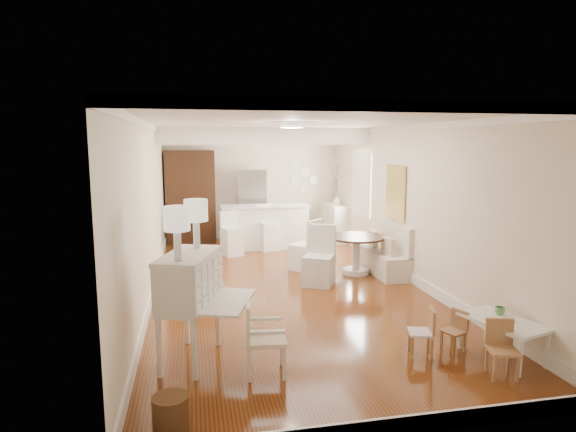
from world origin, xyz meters
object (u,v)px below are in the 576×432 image
object	(u,v)px
bar_stool_left	(232,234)
sideboard	(335,223)
kids_chair_b	(421,332)
dining_table	(356,255)
wicker_basket	(171,413)
slip_chair_far	(306,244)
breakfast_counter	(265,227)
bar_stool_right	(268,228)
secretary_bureau	(190,308)
kids_chair_c	(503,349)
pantry_cabinet	(191,197)
slip_chair_near	(319,256)
kids_table	(502,339)
kids_chair_a	(454,331)
fridge	(266,205)
gustavian_armchair	(266,338)

from	to	relation	value
bar_stool_left	sideboard	size ratio (longest dim) A/B	1.01
kids_chair_b	dining_table	world-z (taller)	dining_table
wicker_basket	slip_chair_far	bearing A→B (deg)	64.44
breakfast_counter	bar_stool_right	distance (m)	0.21
sideboard	slip_chair_far	bearing A→B (deg)	-123.81
secretary_bureau	kids_chair_c	bearing A→B (deg)	0.65
pantry_cabinet	slip_chair_near	bearing A→B (deg)	-62.77
kids_chair_c	sideboard	xyz separation A→B (m)	(0.39, 7.34, 0.16)
kids_chair_c	slip_chair_near	xyz separation A→B (m)	(-1.03, 3.66, 0.22)
kids_table	bar_stool_right	distance (m)	6.45
kids_chair_a	fridge	distance (m)	7.28
pantry_cabinet	breakfast_counter	bearing A→B (deg)	-32.43
kids_table	fridge	bearing A→B (deg)	102.11
kids_table	kids_chair_b	size ratio (longest dim) A/B	1.57
kids_chair_a	kids_chair_c	bearing A→B (deg)	-8.26
bar_stool_right	sideboard	bearing A→B (deg)	2.86
kids_table	slip_chair_far	distance (m)	4.51
breakfast_counter	bar_stool_right	bearing A→B (deg)	-78.73
sideboard	gustavian_armchair	bearing A→B (deg)	-118.33
secretary_bureau	kids_chair_a	xyz separation A→B (m)	(3.09, -0.36, -0.38)
kids_table	pantry_cabinet	world-z (taller)	pantry_cabinet
slip_chair_near	sideboard	size ratio (longest dim) A/B	1.07
kids_chair_c	slip_chair_near	distance (m)	3.81
kids_table	breakfast_counter	world-z (taller)	breakfast_counter
slip_chair_far	breakfast_counter	xyz separation A→B (m)	(-0.49, 2.10, 0.01)
slip_chair_far	fridge	world-z (taller)	fridge
secretary_bureau	bar_stool_left	world-z (taller)	secretary_bureau
sideboard	kids_chair_b	bearing A→B (deg)	-104.02
slip_chair_far	fridge	size ratio (longest dim) A/B	0.56
kids_chair_b	slip_chair_far	world-z (taller)	slip_chair_far
dining_table	fridge	bearing A→B (deg)	107.83
bar_stool_left	slip_chair_near	bearing A→B (deg)	-84.40
bar_stool_left	pantry_cabinet	size ratio (longest dim) A/B	0.43
gustavian_armchair	wicker_basket	bearing A→B (deg)	138.73
wicker_basket	kids_chair_c	distance (m)	3.44
wicker_basket	sideboard	world-z (taller)	sideboard
kids_chair_c	slip_chair_far	xyz separation A→B (m)	(-1.02, 4.72, 0.20)
kids_chair_b	pantry_cabinet	distance (m)	7.74
bar_stool_left	kids_chair_b	bearing A→B (deg)	-94.07
gustavian_armchair	fridge	xyz separation A→B (m)	(1.13, 7.28, 0.50)
kids_chair_c	sideboard	world-z (taller)	sideboard
secretary_bureau	kids_chair_b	distance (m)	2.69
kids_table	slip_chair_far	size ratio (longest dim) A/B	0.90
wicker_basket	gustavian_armchair	bearing A→B (deg)	42.20
wicker_basket	sideboard	size ratio (longest dim) A/B	0.32
kids_chair_b	breakfast_counter	world-z (taller)	breakfast_counter
kids_chair_a	kids_chair_b	bearing A→B (deg)	-105.61
gustavian_armchair	slip_chair_far	distance (m)	4.38
slip_chair_far	pantry_cabinet	xyz separation A→B (m)	(-2.19, 3.18, 0.64)
secretary_bureau	fridge	xyz separation A→B (m)	(1.93, 6.80, 0.27)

